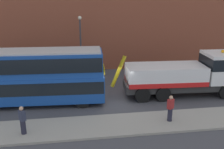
% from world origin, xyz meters
% --- Properties ---
extents(ground_plane, '(120.00, 120.00, 0.00)m').
position_xyz_m(ground_plane, '(0.00, 0.00, 0.00)').
color(ground_plane, '#424247').
extents(near_kerb, '(60.00, 2.80, 0.15)m').
position_xyz_m(near_kerb, '(0.00, -4.20, 0.07)').
color(near_kerb, gray).
rests_on(near_kerb, ground_plane).
extents(recovery_tow_truck, '(10.20, 3.11, 3.67)m').
position_xyz_m(recovery_tow_truck, '(5.83, 0.09, 1.76)').
color(recovery_tow_truck, '#2D2D2D').
rests_on(recovery_tow_truck, ground_plane).
extents(double_decker_bus, '(11.14, 3.13, 4.06)m').
position_xyz_m(double_decker_bus, '(-6.35, 0.12, 2.23)').
color(double_decker_bus, '#19479E').
rests_on(double_decker_bus, ground_plane).
extents(pedestrian_onlooker, '(0.45, 0.48, 1.71)m').
position_xyz_m(pedestrian_onlooker, '(-6.04, -4.56, 0.99)').
color(pedestrian_onlooker, '#232333').
rests_on(pedestrian_onlooker, near_kerb).
extents(pedestrian_bystander, '(0.48, 0.44, 1.71)m').
position_xyz_m(pedestrian_bystander, '(2.87, -4.27, 0.99)').
color(pedestrian_bystander, '#232333').
rests_on(pedestrian_bystander, near_kerb).
extents(street_lamp, '(0.36, 0.36, 5.83)m').
position_xyz_m(street_lamp, '(-2.30, 6.59, 3.47)').
color(street_lamp, '#38383D').
rests_on(street_lamp, ground_plane).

